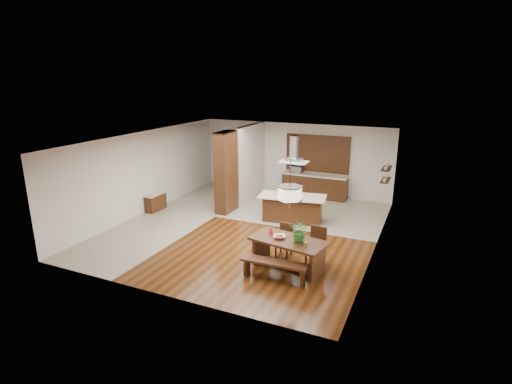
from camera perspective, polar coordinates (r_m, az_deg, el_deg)
The scene contains 25 objects.
room_shell at distance 12.38m, azimuth -1.27°, elevation 3.77°, with size 9.00×9.04×2.92m.
tile_hallway at distance 14.31m, azimuth -11.22°, elevation -3.37°, with size 2.50×9.00×0.01m, color #AFA692.
tile_kitchen at distance 14.76m, azimuth 7.37°, elevation -2.57°, with size 5.50×4.00×0.01m, color #AFA692.
soffit_band at distance 12.23m, azimuth -1.29°, elevation 7.53°, with size 8.00×9.00×0.02m, color #441C11.
partition_pier at distance 14.18m, azimuth -4.28°, elevation 2.81°, with size 0.45×1.00×2.90m, color black.
partition_stub at distance 16.01m, azimuth -0.70°, elevation 4.42°, with size 0.18×2.40×2.90m, color silver.
hallway_console at distance 14.98m, azimuth -14.17°, elevation -1.42°, with size 0.37×0.88×0.63m, color black.
hallway_doorway at distance 17.62m, azimuth -3.03°, elevation 4.18°, with size 1.10×0.20×2.10m, color black.
rear_counter at distance 16.26m, azimuth 8.36°, elevation 0.89°, with size 2.60×0.62×0.95m.
kitchen_window at distance 16.21m, azimuth 8.80°, elevation 5.46°, with size 2.60×0.08×1.50m, color olive.
shelf_lower at distance 13.98m, azimuth 18.02°, elevation 1.63°, with size 0.26×0.90×0.04m, color black.
shelf_upper at distance 13.89m, azimuth 18.16°, elevation 3.23°, with size 0.26×0.90×0.04m, color black.
dining_table at distance 10.21m, azimuth 4.66°, elevation -7.87°, with size 2.02×1.26×0.79m.
dining_bench at distance 9.84m, azimuth 2.60°, elevation -11.08°, with size 1.64×0.36×0.46m, color black, non-canonical shape.
dining_chair_left at distance 10.94m, azimuth 4.00°, elevation -6.90°, with size 0.40×0.40×0.90m, color black, non-canonical shape.
dining_chair_right at distance 10.52m, azimuth 8.48°, elevation -7.72°, with size 0.44×0.44×1.00m, color black, non-canonical shape.
pendant_lantern at distance 9.65m, azimuth 4.88°, elevation 1.20°, with size 0.64×0.64×1.31m, color beige, non-canonical shape.
foliage_plant at distance 9.95m, azimuth 6.31°, elevation -5.53°, with size 0.51×0.44×0.56m, color #2A6A23.
fruit_bowl at distance 10.19m, azimuth 3.36°, elevation -6.39°, with size 0.31×0.31×0.08m, color #BAAEA3.
napkin_cone at distance 10.42m, azimuth 2.14°, elevation -5.44°, with size 0.14×0.14×0.21m, color red.
gold_ornament at distance 9.80m, azimuth 7.16°, elevation -7.40°, with size 0.07×0.07×0.10m, color gold.
kitchen_island at distance 13.48m, azimuth 5.23°, elevation -2.29°, with size 2.33×1.30×0.91m.
range_hood at distance 12.98m, azimuth 5.46°, elevation 6.10°, with size 0.90×0.55×0.87m, color silver, non-canonical shape.
island_cup at distance 13.13m, azimuth 6.63°, elevation -0.57°, with size 0.13×0.13×0.10m, color silver.
microwave at distance 16.34m, azimuth 5.83°, elevation 3.27°, with size 0.49×0.33×0.27m, color silver.
Camera 1 is at (5.21, -10.91, 4.76)m, focal length 28.00 mm.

